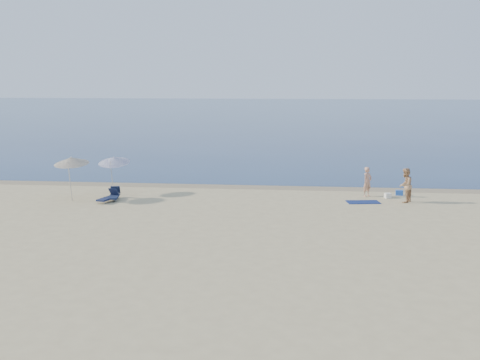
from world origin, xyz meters
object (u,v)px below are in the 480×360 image
Objects in this scene: umbrella_near at (114,160)px; person_left at (367,182)px; person_right at (405,185)px; blue_cooler at (399,193)px.

person_left is at bearing 3.96° from umbrella_near.
person_right reaches higher than blue_cooler.
umbrella_near reaches higher than person_left.
umbrella_near is at bearing -170.37° from blue_cooler.
person_left is 0.71× the size of umbrella_near.
blue_cooler is at bearing -152.60° from person_right.
umbrella_near is (-16.26, -1.40, 1.83)m from blue_cooler.
person_right is 4.48× the size of blue_cooler.
umbrella_near is (-16.25, 0.59, 1.05)m from person_right.
blue_cooler is 16.42m from umbrella_near.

